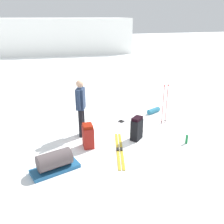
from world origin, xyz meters
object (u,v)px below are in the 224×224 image
(thermos_bottle, at_px, (187,139))
(skier_standing, at_px, (81,105))
(backpack_large_dark, at_px, (137,129))
(sleeping_mat_rolled, at_px, (154,111))
(ski_poles_planted_near, at_px, (165,102))
(ski_pair_near, at_px, (121,122))
(backpack_bright, at_px, (88,136))
(ski_pair_far, at_px, (120,150))
(gear_sled, at_px, (55,162))

(thermos_bottle, bearing_deg, skier_standing, 153.34)
(backpack_large_dark, height_order, sleeping_mat_rolled, backpack_large_dark)
(ski_poles_planted_near, distance_m, thermos_bottle, 1.58)
(ski_pair_near, bearing_deg, thermos_bottle, -56.41)
(backpack_bright, height_order, ski_poles_planted_near, ski_poles_planted_near)
(backpack_large_dark, height_order, ski_poles_planted_near, ski_poles_planted_near)
(backpack_bright, height_order, sleeping_mat_rolled, backpack_bright)
(ski_poles_planted_near, relative_size, thermos_bottle, 5.08)
(skier_standing, height_order, ski_poles_planted_near, skier_standing)
(ski_pair_far, relative_size, sleeping_mat_rolled, 3.36)
(ski_pair_near, relative_size, gear_sled, 1.45)
(gear_sled, relative_size, sleeping_mat_rolled, 2.16)
(ski_pair_far, relative_size, backpack_large_dark, 2.68)
(skier_standing, xyz_separation_m, ski_poles_planted_near, (2.76, 0.09, -0.22))
(ski_poles_planted_near, height_order, sleeping_mat_rolled, ski_poles_planted_near)
(skier_standing, bearing_deg, gear_sled, -119.99)
(backpack_large_dark, distance_m, backpack_bright, 1.43)
(ski_pair_far, height_order, backpack_large_dark, backpack_large_dark)
(ski_poles_planted_near, height_order, gear_sled, ski_poles_planted_near)
(skier_standing, relative_size, gear_sled, 1.43)
(skier_standing, xyz_separation_m, ski_pair_near, (1.43, 0.56, -0.94))
(ski_poles_planted_near, bearing_deg, thermos_bottle, -91.95)
(sleeping_mat_rolled, bearing_deg, ski_pair_far, -133.10)
(backpack_large_dark, relative_size, sleeping_mat_rolled, 1.25)
(ski_pair_far, bearing_deg, ski_pair_near, 69.72)
(thermos_bottle, bearing_deg, backpack_large_dark, 152.61)
(ski_pair_far, relative_size, thermos_bottle, 7.11)
(backpack_bright, xyz_separation_m, gear_sled, (-0.96, -0.87, -0.10))
(ski_pair_near, bearing_deg, ski_pair_far, -110.28)
(ski_pair_far, xyz_separation_m, ski_poles_planted_near, (1.97, 1.27, 0.72))
(backpack_bright, bearing_deg, skier_standing, 92.69)
(skier_standing, bearing_deg, ski_pair_far, -56.02)
(ski_pair_near, height_order, backpack_bright, backpack_bright)
(backpack_large_dark, xyz_separation_m, ski_poles_planted_near, (1.30, 0.81, 0.39))
(thermos_bottle, bearing_deg, backpack_bright, 166.94)
(skier_standing, height_order, thermos_bottle, skier_standing)
(ski_pair_far, xyz_separation_m, backpack_bright, (-0.76, 0.43, 0.31))
(backpack_bright, bearing_deg, sleeping_mat_rolled, 32.05)
(ski_pair_far, distance_m, sleeping_mat_rolled, 3.01)
(ski_pair_far, bearing_deg, sleeping_mat_rolled, 46.90)
(backpack_bright, xyz_separation_m, thermos_bottle, (2.68, -0.62, -0.20))
(ski_pair_far, relative_size, backpack_bright, 2.78)
(gear_sled, bearing_deg, sleeping_mat_rolled, 34.86)
(ski_poles_planted_near, xyz_separation_m, sleeping_mat_rolled, (0.08, 0.92, -0.64))
(backpack_large_dark, distance_m, sleeping_mat_rolled, 2.23)
(ski_pair_near, height_order, sleeping_mat_rolled, sleeping_mat_rolled)
(backpack_bright, relative_size, thermos_bottle, 2.55)
(gear_sled, distance_m, sleeping_mat_rolled, 4.60)
(skier_standing, xyz_separation_m, thermos_bottle, (2.71, -1.36, -0.82))
(ski_pair_far, distance_m, backpack_bright, 0.93)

